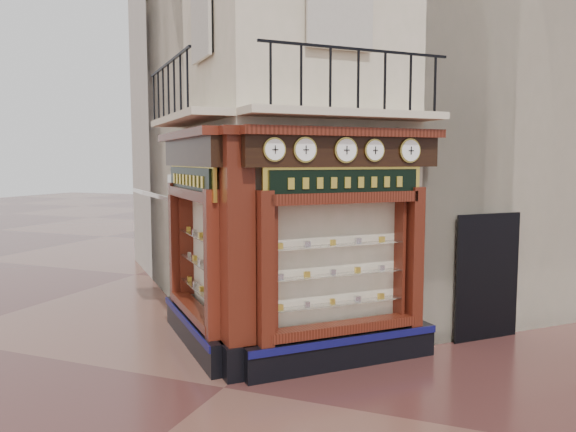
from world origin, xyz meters
The scene contains 16 objects.
ground centered at (0.00, 0.00, 0.00)m, with size 80.00×80.00×0.00m, color #462320.
main_building centered at (0.00, 6.16, 6.00)m, with size 8.00×8.00×12.00m, color beige.
neighbour_left centered at (-2.47, 8.63, 5.50)m, with size 8.00×8.00×11.00m, color beige.
neighbour_right centered at (2.47, 8.63, 5.50)m, with size 8.00×8.00×11.00m, color beige.
shopfront_left centered at (-1.41, 1.57, 1.98)m, with size 2.86×2.86×3.98m.
shopfront_right centered at (1.41, 1.57, 1.98)m, with size 2.86×2.86×3.98m.
corner_pilaster centered at (0.00, 0.50, 1.95)m, with size 0.85×0.85×3.98m.
balcony centered at (0.00, 1.49, 4.22)m, with size 5.94×2.97×1.03m.
clock_a centered at (0.63, 0.52, 3.62)m, with size 0.29×0.29×0.37m.
clock_b centered at (0.99, 0.88, 3.62)m, with size 0.32×0.32×0.40m.
clock_c centered at (1.49, 1.39, 3.62)m, with size 0.33×0.33×0.41m.
clock_d centered at (1.87, 1.77, 3.62)m, with size 0.30×0.30×0.37m.
clock_e centered at (2.36, 2.26, 3.62)m, with size 0.32×0.32×0.41m.
awning centered at (-3.40, 3.20, 0.00)m, with size 1.37×0.82×0.08m, color white, non-canonical shape.
signboard_left centered at (-1.46, 1.51, 3.10)m, with size 2.28×2.28×0.61m.
signboard_right centered at (1.46, 1.51, 3.10)m, with size 2.09×2.09×0.56m.
Camera 1 is at (3.97, -7.31, 3.46)m, focal length 35.00 mm.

